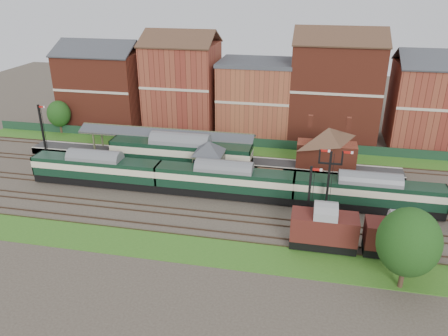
% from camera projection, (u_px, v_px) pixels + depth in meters
% --- Properties ---
extents(ground, '(160.00, 160.00, 0.00)m').
position_uv_depth(ground, '(227.00, 197.00, 54.62)').
color(ground, '#473D33').
rests_on(ground, ground).
extents(grass_back, '(90.00, 4.50, 0.06)m').
position_uv_depth(grass_back, '(247.00, 151.00, 68.96)').
color(grass_back, '#2D6619').
rests_on(grass_back, ground).
extents(grass_front, '(90.00, 5.00, 0.06)m').
position_uv_depth(grass_front, '(203.00, 250.00, 43.85)').
color(grass_front, '#2D6619').
rests_on(grass_front, ground).
extents(fence, '(90.00, 0.12, 1.50)m').
position_uv_depth(fence, '(249.00, 142.00, 70.46)').
color(fence, '#193823').
rests_on(fence, ground).
extents(platform, '(55.00, 3.40, 1.00)m').
position_uv_depth(platform, '(206.00, 160.00, 64.09)').
color(platform, '#2D2D2D').
rests_on(platform, ground).
extents(signal_box, '(5.40, 5.40, 6.00)m').
position_uv_depth(signal_box, '(209.00, 161.00, 56.81)').
color(signal_box, '#607251').
rests_on(signal_box, ground).
extents(brick_hut, '(3.20, 2.64, 2.94)m').
position_uv_depth(brick_hut, '(270.00, 181.00, 56.13)').
color(brick_hut, maroon).
rests_on(brick_hut, ground).
extents(station_building, '(8.10, 8.10, 5.90)m').
position_uv_depth(station_building, '(327.00, 147.00, 59.54)').
color(station_building, maroon).
rests_on(station_building, platform).
extents(canopy, '(26.00, 3.89, 4.08)m').
position_uv_depth(canopy, '(166.00, 131.00, 63.57)').
color(canopy, '#464C2F').
rests_on(canopy, platform).
extents(semaphore_bracket, '(3.60, 0.25, 8.18)m').
position_uv_depth(semaphore_bracket, '(329.00, 180.00, 48.28)').
color(semaphore_bracket, black).
rests_on(semaphore_bracket, ground).
extents(semaphore_platform_end, '(1.23, 0.25, 8.00)m').
position_uv_depth(semaphore_platform_end, '(42.00, 129.00, 65.70)').
color(semaphore_platform_end, black).
rests_on(semaphore_platform_end, ground).
extents(semaphore_siding, '(1.23, 0.25, 8.00)m').
position_uv_depth(semaphore_siding, '(309.00, 201.00, 44.81)').
color(semaphore_siding, black).
rests_on(semaphore_siding, ground).
extents(town_backdrop, '(69.00, 10.00, 16.00)m').
position_uv_depth(town_backdrop, '(255.00, 94.00, 74.25)').
color(town_backdrop, maroon).
rests_on(town_backdrop, ground).
extents(dmu_train, '(51.21, 2.69, 3.93)m').
position_uv_depth(dmu_train, '(224.00, 180.00, 53.76)').
color(dmu_train, black).
rests_on(dmu_train, ground).
extents(platform_railcar, '(19.96, 3.14, 4.60)m').
position_uv_depth(platform_railcar, '(181.00, 153.00, 60.84)').
color(platform_railcar, black).
rests_on(platform_railcar, ground).
extents(goods_van_a, '(6.55, 2.84, 3.97)m').
position_uv_depth(goods_van_a, '(324.00, 228.00, 43.48)').
color(goods_van_a, black).
rests_on(goods_van_a, ground).
extents(goods_van_b, '(6.27, 2.72, 3.80)m').
position_uv_depth(goods_van_b, '(398.00, 237.00, 42.20)').
color(goods_van_b, black).
rests_on(goods_van_b, ground).
extents(tree_far, '(5.32, 5.32, 7.77)m').
position_uv_depth(tree_far, '(409.00, 242.00, 36.84)').
color(tree_far, '#382619').
rests_on(tree_far, ground).
extents(tree_back, '(3.96, 3.96, 5.78)m').
position_uv_depth(tree_back, '(59.00, 114.00, 75.54)').
color(tree_back, '#382619').
rests_on(tree_back, ground).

